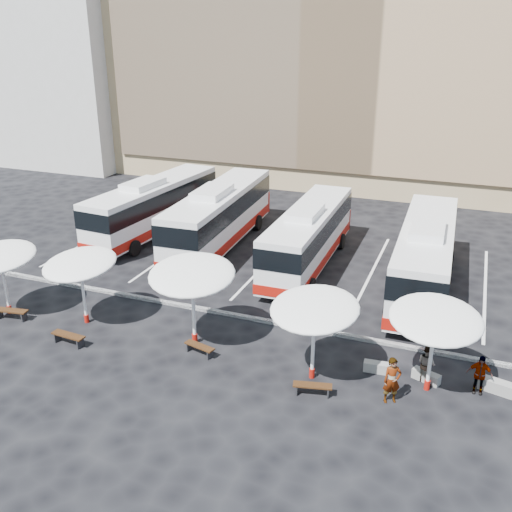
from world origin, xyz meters
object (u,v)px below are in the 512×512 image
(bus_0, at_px, (154,205))
(passenger_0, at_px, (392,380))
(sunshade_1, at_px, (80,264))
(passenger_2, at_px, (479,374))
(wood_bench_2, at_px, (200,347))
(passenger_1, at_px, (427,364))
(wood_bench_3, at_px, (312,387))
(sunshade_2, at_px, (192,275))
(sunshade_3, at_px, (315,309))
(conc_bench_0, at_px, (378,367))
(bus_1, at_px, (219,215))
(conc_bench_2, at_px, (496,386))
(conc_bench_1, at_px, (426,376))
(wood_bench_1, at_px, (68,337))
(wood_bench_0, at_px, (11,312))
(sunshade_4, at_px, (436,319))
(sunshade_0, at_px, (0,257))
(bus_2, at_px, (309,235))
(bus_3, at_px, (425,254))

(bus_0, distance_m, passenger_0, 21.99)
(sunshade_1, relative_size, passenger_2, 2.50)
(wood_bench_2, distance_m, passenger_1, 9.19)
(wood_bench_3, bearing_deg, sunshade_2, 162.55)
(sunshade_3, bearing_deg, conc_bench_0, 29.54)
(wood_bench_3, bearing_deg, bus_1, 126.68)
(conc_bench_2, bearing_deg, wood_bench_2, -171.87)
(conc_bench_1, xyz_separation_m, passenger_0, (-1.09, -1.82, 0.70))
(wood_bench_1, height_order, wood_bench_3, wood_bench_1)
(wood_bench_0, xyz_separation_m, passenger_0, (17.68, 0.01, 0.53))
(sunshade_3, xyz_separation_m, conc_bench_0, (2.35, 1.33, -2.80))
(sunshade_3, relative_size, sunshade_4, 0.99)
(wood_bench_0, distance_m, passenger_1, 18.84)
(bus_0, height_order, sunshade_4, bus_0)
(bus_1, bearing_deg, sunshade_0, -118.03)
(bus_1, xyz_separation_m, wood_bench_2, (4.60, -12.14, -1.71))
(sunshade_3, relative_size, wood_bench_2, 2.86)
(conc_bench_2, bearing_deg, conc_bench_0, -176.44)
(sunshade_1, bearing_deg, wood_bench_3, -8.33)
(bus_2, xyz_separation_m, conc_bench_2, (10.16, -9.36, -1.64))
(sunshade_4, distance_m, passenger_2, 2.88)
(bus_1, height_order, sunshade_3, bus_1)
(wood_bench_3, distance_m, passenger_0, 2.92)
(sunshade_2, bearing_deg, bus_1, 109.29)
(wood_bench_0, distance_m, wood_bench_2, 9.68)
(wood_bench_2, bearing_deg, sunshade_4, 5.45)
(sunshade_1, height_order, wood_bench_0, sunshade_1)
(bus_3, xyz_separation_m, conc_bench_0, (-0.78, -8.62, -1.78))
(conc_bench_0, bearing_deg, sunshade_1, -176.75)
(bus_1, relative_size, sunshade_2, 2.88)
(wood_bench_3, distance_m, passenger_1, 4.58)
(wood_bench_2, bearing_deg, sunshade_1, 174.21)
(sunshade_3, distance_m, wood_bench_2, 5.57)
(sunshade_4, height_order, conc_bench_1, sunshade_4)
(sunshade_0, height_order, passenger_1, sunshade_0)
(sunshade_3, distance_m, sunshade_4, 4.38)
(bus_2, bearing_deg, bus_1, 168.85)
(sunshade_4, xyz_separation_m, wood_bench_0, (-18.87, -1.28, -2.63))
(bus_0, height_order, sunshade_2, sunshade_2)
(wood_bench_2, distance_m, wood_bench_3, 5.32)
(passenger_0, xyz_separation_m, passenger_2, (2.96, 1.75, -0.12))
(bus_0, bearing_deg, sunshade_0, -88.13)
(conc_bench_0, distance_m, passenger_1, 1.94)
(bus_1, xyz_separation_m, sunshade_3, (9.49, -12.08, 0.98))
(sunshade_4, distance_m, wood_bench_1, 15.25)
(conc_bench_1, height_order, conc_bench_2, conc_bench_2)
(passenger_1, bearing_deg, sunshade_0, 47.56)
(conc_bench_1, bearing_deg, wood_bench_2, -171.06)
(sunshade_0, bearing_deg, sunshade_4, 2.39)
(bus_1, height_order, sunshade_4, bus_1)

